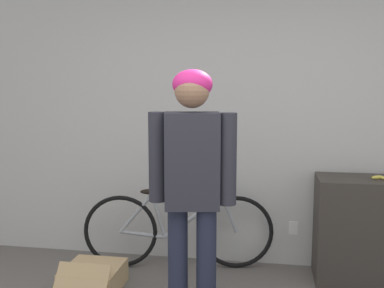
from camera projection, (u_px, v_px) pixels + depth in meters
name	position (u px, v px, depth m)	size (l,w,h in m)	color
wall_back	(234.00, 123.00, 4.07)	(8.00, 0.07, 2.60)	silver
side_shelf	(367.00, 231.00, 3.72)	(0.83, 0.46, 0.88)	#38332D
person	(192.00, 174.00, 2.94)	(0.58, 0.29, 1.74)	#23283D
bicycle	(178.00, 229.00, 4.02)	(1.69, 0.46, 0.74)	black
cardboard_box	(93.00, 278.00, 3.62)	(0.44, 0.53, 0.28)	tan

